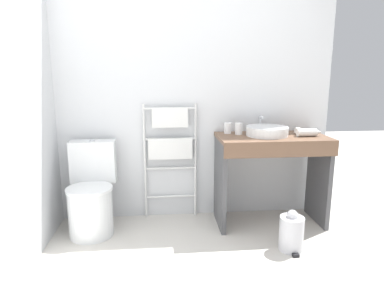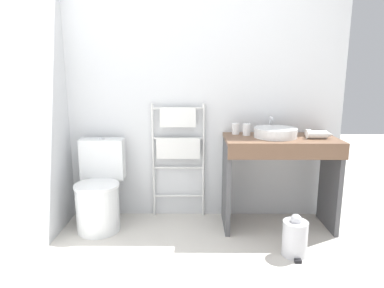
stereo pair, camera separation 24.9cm
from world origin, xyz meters
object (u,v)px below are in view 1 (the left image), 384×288
Objects in this scene: cup_near_wall at (228,128)px; cup_near_edge at (239,129)px; hair_dryer at (307,132)px; trash_bin at (291,232)px; toilet at (91,197)px; sink_basin at (267,131)px; towel_radiator at (170,142)px.

cup_near_edge reaches higher than cup_near_wall.
trash_bin is (-0.29, -0.47, -0.72)m from hair_dryer.
cup_near_wall is (1.24, 0.19, 0.56)m from toilet.
toilet is 2.00m from hair_dryer.
hair_dryer is 0.91m from trash_bin.
cup_near_edge is 1.01m from trash_bin.
cup_near_wall is 0.11m from cup_near_edge.
cup_near_wall is at bearing 156.23° from sink_basin.
sink_basin is (0.87, -0.21, 0.13)m from towel_radiator.
toilet is 2.14× the size of sink_basin.
cup_near_edge is 0.61m from hair_dryer.
trash_bin is at bearing -121.22° from hair_dryer.
towel_radiator reaches higher than cup_near_wall.
toilet is at bearing -174.45° from cup_near_edge.
towel_radiator is 3.28× the size of trash_bin.
trash_bin is at bearing -59.47° from cup_near_wall.
cup_near_wall is at bearing 163.54° from hair_dryer.
cup_near_edge is 0.31× the size of trash_bin.
hair_dryer is at bearing -13.80° from cup_near_edge.
cup_near_wall is (0.54, -0.06, 0.14)m from towel_radiator.
trash_bin is (0.40, -0.67, -0.74)m from cup_near_wall.
toilet is 0.72× the size of towel_radiator.
towel_radiator is 0.56m from cup_near_wall.
cup_near_wall is at bearing 8.52° from toilet.
towel_radiator is 2.96× the size of sink_basin.
cup_near_wall reaches higher than trash_bin.
trash_bin is at bearing -82.93° from sink_basin.
cup_near_wall is at bearing 148.33° from cup_near_edge.
trash_bin is at bearing -63.65° from cup_near_edge.
cup_near_edge is at bearing 116.35° from trash_bin.
cup_near_wall is at bearing -6.61° from towel_radiator.
cup_near_edge is (-0.24, 0.09, 0.01)m from sink_basin.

